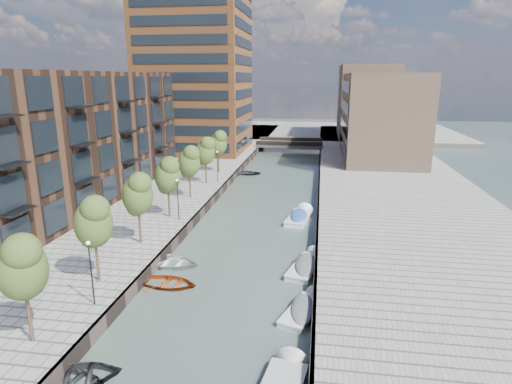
% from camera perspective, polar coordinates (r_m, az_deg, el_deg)
% --- Properties ---
extents(water, '(300.00, 300.00, 0.00)m').
position_cam_1_polar(water, '(55.92, 2.10, 0.13)').
color(water, '#38473F').
rests_on(water, ground).
extents(quay_left, '(60.00, 140.00, 1.00)m').
position_cam_1_polar(quay_left, '(69.62, -28.82, 1.66)').
color(quay_left, gray).
rests_on(quay_left, ground).
extents(quay_right, '(20.00, 140.00, 1.00)m').
position_cam_1_polar(quay_right, '(56.34, 18.49, -0.01)').
color(quay_right, gray).
rests_on(quay_right, ground).
extents(quay_wall_left, '(0.25, 140.00, 1.00)m').
position_cam_1_polar(quay_wall_left, '(56.78, -4.03, 0.86)').
color(quay_wall_left, '#332823').
rests_on(quay_wall_left, ground).
extents(quay_wall_right, '(0.25, 140.00, 1.00)m').
position_cam_1_polar(quay_wall_right, '(55.46, 8.37, 0.39)').
color(quay_wall_right, '#332823').
rests_on(quay_wall_right, ground).
extents(far_closure, '(80.00, 40.00, 1.00)m').
position_cam_1_polar(far_closure, '(114.70, 5.58, 8.05)').
color(far_closure, gray).
rests_on(far_closure, ground).
extents(apartment_block, '(8.00, 38.00, 14.00)m').
position_cam_1_polar(apartment_block, '(51.28, -22.19, 6.79)').
color(apartment_block, '#301D12').
rests_on(apartment_block, quay_left).
extents(tower, '(18.00, 18.00, 30.00)m').
position_cam_1_polar(tower, '(82.02, -8.03, 16.05)').
color(tower, brown).
rests_on(tower, quay_left).
extents(tan_block_near, '(12.00, 25.00, 14.00)m').
position_cam_1_polar(tan_block_near, '(76.60, 16.28, 9.69)').
color(tan_block_near, '#99775E').
rests_on(tan_block_near, quay_right).
extents(tan_block_far, '(12.00, 20.00, 16.00)m').
position_cam_1_polar(tan_block_far, '(102.31, 14.48, 11.59)').
color(tan_block_far, '#99775E').
rests_on(tan_block_far, quay_right).
extents(bridge, '(13.00, 6.00, 1.30)m').
position_cam_1_polar(bridge, '(86.88, 4.55, 6.42)').
color(bridge, gray).
rests_on(bridge, ground).
extents(tree_0, '(2.50, 2.50, 5.95)m').
position_cam_1_polar(tree_0, '(24.66, -28.82, -8.57)').
color(tree_0, '#382619').
rests_on(tree_0, quay_left).
extents(tree_1, '(2.50, 2.50, 5.95)m').
position_cam_1_polar(tree_1, '(30.08, -20.89, -3.57)').
color(tree_1, '#382619').
rests_on(tree_1, quay_left).
extents(tree_2, '(2.50, 2.50, 5.95)m').
position_cam_1_polar(tree_2, '(36.05, -15.54, -0.12)').
color(tree_2, '#382619').
rests_on(tree_2, quay_left).
extents(tree_3, '(2.50, 2.50, 5.95)m').
position_cam_1_polar(tree_3, '(42.33, -11.74, 2.34)').
color(tree_3, '#382619').
rests_on(tree_3, quay_left).
extents(tree_4, '(2.50, 2.50, 5.95)m').
position_cam_1_polar(tree_4, '(48.81, -8.93, 4.15)').
color(tree_4, '#382619').
rests_on(tree_4, quay_left).
extents(tree_5, '(2.50, 2.50, 5.95)m').
position_cam_1_polar(tree_5, '(55.42, -6.78, 5.52)').
color(tree_5, '#382619').
rests_on(tree_5, quay_left).
extents(tree_6, '(2.50, 2.50, 5.95)m').
position_cam_1_polar(tree_6, '(62.11, -5.08, 6.59)').
color(tree_6, '#382619').
rests_on(tree_6, quay_left).
extents(lamp_0, '(0.24, 0.24, 4.12)m').
position_cam_1_polar(lamp_0, '(27.67, -21.19, -9.22)').
color(lamp_0, black).
rests_on(lamp_0, quay_left).
extents(lamp_1, '(0.24, 0.24, 4.12)m').
position_cam_1_polar(lamp_1, '(41.42, -10.39, -0.43)').
color(lamp_1, black).
rests_on(lamp_1, quay_left).
extents(lamp_2, '(0.24, 0.24, 4.12)m').
position_cam_1_polar(lamp_2, '(56.37, -5.18, 3.87)').
color(lamp_2, black).
rests_on(lamp_2, quay_left).
extents(sloop_1, '(5.63, 4.94, 0.97)m').
position_cam_1_polar(sloop_1, '(24.50, -23.20, -22.36)').
color(sloop_1, black).
rests_on(sloop_1, ground).
extents(sloop_2, '(4.48, 3.39, 0.88)m').
position_cam_1_polar(sloop_2, '(31.89, -11.57, -12.13)').
color(sloop_2, '#8C330F').
rests_on(sloop_2, ground).
extents(sloop_3, '(5.18, 3.87, 1.02)m').
position_cam_1_polar(sloop_3, '(34.97, -11.46, -9.59)').
color(sloop_3, silver).
rests_on(sloop_3, ground).
extents(sloop_4, '(4.42, 3.29, 0.88)m').
position_cam_1_polar(sloop_4, '(65.54, -1.14, 2.38)').
color(sloop_4, black).
rests_on(sloop_4, ground).
extents(motorboat_1, '(3.04, 4.89, 1.54)m').
position_cam_1_polar(motorboat_1, '(28.33, 6.55, -15.18)').
color(motorboat_1, silver).
rests_on(motorboat_1, ground).
extents(motorboat_3, '(2.85, 5.92, 1.89)m').
position_cam_1_polar(motorboat_3, '(45.26, 5.87, -3.26)').
color(motorboat_3, white).
rests_on(motorboat_3, ground).
extents(motorboat_4, '(3.13, 5.61, 1.77)m').
position_cam_1_polar(motorboat_4, '(34.10, 6.89, -9.65)').
color(motorboat_4, silver).
rests_on(motorboat_4, ground).
extents(car, '(1.82, 4.14, 1.39)m').
position_cam_1_polar(car, '(78.87, 12.49, 5.45)').
color(car, '#B7BABC').
rests_on(car, quay_right).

